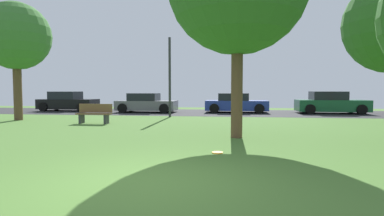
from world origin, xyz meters
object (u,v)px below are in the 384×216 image
Objects in this scene: oak_tree_center at (16,37)px; street_lamp_post at (170,77)px; parked_car_blue at (236,104)px; frisbee_disc at (217,152)px; parked_car_grey at (146,103)px; parked_car_green at (330,103)px; park_bench at (94,113)px; parked_car_black at (68,102)px.

street_lamp_post is (7.32, 2.82, -1.98)m from oak_tree_center.
parked_car_blue is 0.93× the size of street_lamp_post.
street_lamp_post is (-3.25, 9.69, 2.24)m from frisbee_disc.
parked_car_grey is (-5.67, 13.21, 0.59)m from frisbee_disc.
oak_tree_center reaches higher than parked_car_blue.
parked_car_green reaches higher than park_bench.
oak_tree_center reaches higher than street_lamp_post.
oak_tree_center is 6.01m from park_bench.
oak_tree_center is at bearing -11.95° from park_bench.
oak_tree_center is 8.79m from parked_car_grey.
park_bench is 5.00m from street_lamp_post.
parked_car_grey is at bearing 52.35° from oak_tree_center.
oak_tree_center is 13.58m from parked_car_blue.
parked_car_grey is at bearing -92.47° from park_bench.
parked_car_green is (6.16, -0.10, 0.05)m from parked_car_blue.
parked_car_blue is at bearing 179.09° from parked_car_green.
parked_car_green is 14.90m from park_bench.
street_lamp_post reaches higher than parked_car_grey.
park_bench is (-0.32, -7.31, -0.14)m from parked_car_grey.
parked_car_black is at bearing 130.62° from frisbee_disc.
parked_car_green is at bearing 64.22° from frisbee_disc.
frisbee_disc is 0.06× the size of parked_car_blue.
parked_car_grey is (4.89, 6.34, -3.63)m from oak_tree_center.
street_lamp_post reaches higher than parked_car_green.
parked_car_grey is 4.58m from street_lamp_post.
parked_car_grey and parked_car_blue have the same top height.
street_lamp_post is at bearing -125.89° from park_bench.
parked_car_green is at bearing 22.46° from street_lamp_post.
parked_car_blue is (0.50, 13.88, 0.60)m from frisbee_disc.
parked_car_black is at bearing -53.47° from park_bench.
park_bench is at bearing -148.07° from parked_car_green.
parked_car_black is at bearing 100.40° from oak_tree_center.
parked_car_black is at bearing 179.95° from parked_car_green.
frisbee_disc is at bearing -66.78° from parked_car_grey.
parked_car_grey is at bearing -173.84° from parked_car_blue.
parked_car_grey is 0.97× the size of parked_car_blue.
parked_car_green is at bearing -148.07° from park_bench.
parked_car_green is (17.22, 6.91, -3.57)m from oak_tree_center.
parked_car_blue is at bearing -129.09° from park_bench.
parked_car_black is 9.83m from park_bench.
parked_car_black is 0.99× the size of parked_car_blue.
oak_tree_center is at bearing -158.13° from parked_car_green.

